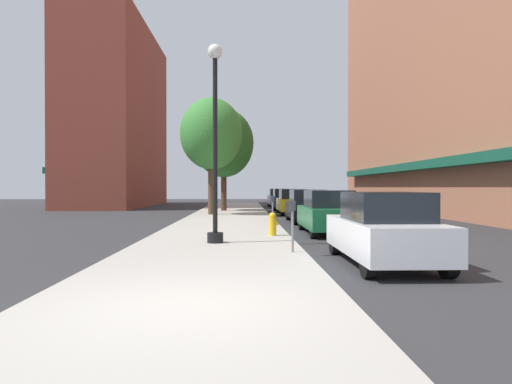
{
  "coord_description": "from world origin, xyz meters",
  "views": [
    {
      "loc": [
        0.8,
        -6.29,
        1.77
      ],
      "look_at": [
        1.64,
        23.54,
        1.47
      ],
      "focal_mm": 31.85,
      "sensor_mm": 36.0,
      "label": 1
    }
  ],
  "objects_px": {
    "car_green": "(328,213)",
    "car_blue": "(284,200)",
    "lamppost": "(215,139)",
    "car_white": "(384,229)",
    "tree_near": "(224,143)",
    "parking_meter_far": "(273,207)",
    "parking_meter_near": "(293,220)",
    "tree_mid": "(211,134)",
    "car_black": "(307,206)",
    "car_silver": "(278,198)",
    "fire_hydrant": "(273,224)",
    "car_yellow": "(292,202)"
  },
  "relations": [
    {
      "from": "car_yellow",
      "to": "car_blue",
      "type": "distance_m",
      "value": 6.04
    },
    {
      "from": "fire_hydrant",
      "to": "car_silver",
      "type": "xyz_separation_m",
      "value": [
        2.2,
        25.89,
        0.29
      ]
    },
    {
      "from": "fire_hydrant",
      "to": "tree_mid",
      "type": "relative_size",
      "value": 0.11
    },
    {
      "from": "car_black",
      "to": "parking_meter_far",
      "type": "bearing_deg",
      "value": -121.72
    },
    {
      "from": "lamppost",
      "to": "tree_mid",
      "type": "distance_m",
      "value": 14.44
    },
    {
      "from": "parking_meter_near",
      "to": "car_silver",
      "type": "xyz_separation_m",
      "value": [
        1.95,
        29.93,
        -0.14
      ]
    },
    {
      "from": "lamppost",
      "to": "fire_hydrant",
      "type": "relative_size",
      "value": 7.47
    },
    {
      "from": "tree_mid",
      "to": "car_silver",
      "type": "distance_m",
      "value": 15.14
    },
    {
      "from": "tree_mid",
      "to": "car_blue",
      "type": "distance_m",
      "value": 10.37
    },
    {
      "from": "parking_meter_near",
      "to": "car_white",
      "type": "xyz_separation_m",
      "value": [
        1.95,
        -1.21,
        -0.14
      ]
    },
    {
      "from": "fire_hydrant",
      "to": "tree_near",
      "type": "xyz_separation_m",
      "value": [
        -2.39,
        16.88,
        4.4
      ]
    },
    {
      "from": "tree_near",
      "to": "car_green",
      "type": "distance_m",
      "value": 16.47
    },
    {
      "from": "fire_hydrant",
      "to": "parking_meter_near",
      "type": "relative_size",
      "value": 0.6
    },
    {
      "from": "parking_meter_far",
      "to": "tree_near",
      "type": "xyz_separation_m",
      "value": [
        -2.64,
        13.07,
        3.97
      ]
    },
    {
      "from": "parking_meter_far",
      "to": "car_green",
      "type": "height_order",
      "value": "car_green"
    },
    {
      "from": "tree_mid",
      "to": "lamppost",
      "type": "bearing_deg",
      "value": -85.54
    },
    {
      "from": "fire_hydrant",
      "to": "tree_mid",
      "type": "height_order",
      "value": "tree_mid"
    },
    {
      "from": "tree_near",
      "to": "parking_meter_far",
      "type": "bearing_deg",
      "value": -78.59
    },
    {
      "from": "parking_meter_far",
      "to": "tree_mid",
      "type": "relative_size",
      "value": 0.18
    },
    {
      "from": "car_green",
      "to": "car_blue",
      "type": "relative_size",
      "value": 1.0
    },
    {
      "from": "parking_meter_near",
      "to": "tree_mid",
      "type": "distance_m",
      "value": 17.14
    },
    {
      "from": "lamppost",
      "to": "parking_meter_far",
      "type": "distance_m",
      "value": 6.56
    },
    {
      "from": "lamppost",
      "to": "parking_meter_near",
      "type": "relative_size",
      "value": 4.5
    },
    {
      "from": "parking_meter_near",
      "to": "car_green",
      "type": "height_order",
      "value": "car_green"
    },
    {
      "from": "car_blue",
      "to": "car_silver",
      "type": "xyz_separation_m",
      "value": [
        0.0,
        5.65,
        0.0
      ]
    },
    {
      "from": "car_green",
      "to": "fire_hydrant",
      "type": "bearing_deg",
      "value": -143.07
    },
    {
      "from": "fire_hydrant",
      "to": "car_black",
      "type": "distance_m",
      "value": 7.58
    },
    {
      "from": "car_black",
      "to": "tree_mid",
      "type": "bearing_deg",
      "value": 133.4
    },
    {
      "from": "tree_near",
      "to": "car_silver",
      "type": "distance_m",
      "value": 10.92
    },
    {
      "from": "lamppost",
      "to": "fire_hydrant",
      "type": "distance_m",
      "value": 3.81
    },
    {
      "from": "parking_meter_far",
      "to": "car_green",
      "type": "bearing_deg",
      "value": -48.56
    },
    {
      "from": "car_green",
      "to": "car_yellow",
      "type": "distance_m",
      "value": 12.6
    },
    {
      "from": "lamppost",
      "to": "car_silver",
      "type": "xyz_separation_m",
      "value": [
        4.04,
        27.88,
        -2.39
      ]
    },
    {
      "from": "parking_meter_near",
      "to": "car_silver",
      "type": "bearing_deg",
      "value": 86.27
    },
    {
      "from": "parking_meter_near",
      "to": "car_yellow",
      "type": "bearing_deg",
      "value": 83.9
    },
    {
      "from": "car_green",
      "to": "car_white",
      "type": "bearing_deg",
      "value": -89.15
    },
    {
      "from": "lamppost",
      "to": "tree_near",
      "type": "bearing_deg",
      "value": 91.67
    },
    {
      "from": "parking_meter_near",
      "to": "fire_hydrant",
      "type": "bearing_deg",
      "value": 93.48
    },
    {
      "from": "parking_meter_near",
      "to": "tree_near",
      "type": "height_order",
      "value": "tree_near"
    },
    {
      "from": "lamppost",
      "to": "tree_near",
      "type": "relative_size",
      "value": 0.81
    },
    {
      "from": "fire_hydrant",
      "to": "car_black",
      "type": "height_order",
      "value": "car_black"
    },
    {
      "from": "lamppost",
      "to": "parking_meter_far",
      "type": "xyz_separation_m",
      "value": [
        2.09,
        5.8,
        -2.25
      ]
    },
    {
      "from": "lamppost",
      "to": "car_white",
      "type": "relative_size",
      "value": 1.37
    },
    {
      "from": "tree_near",
      "to": "tree_mid",
      "type": "bearing_deg",
      "value": -97.01
    },
    {
      "from": "fire_hydrant",
      "to": "tree_near",
      "type": "distance_m",
      "value": 17.61
    },
    {
      "from": "tree_near",
      "to": "tree_mid",
      "type": "distance_m",
      "value": 4.62
    },
    {
      "from": "car_blue",
      "to": "parking_meter_near",
      "type": "bearing_deg",
      "value": -93.94
    },
    {
      "from": "car_yellow",
      "to": "fire_hydrant",
      "type": "bearing_deg",
      "value": -99.96
    },
    {
      "from": "car_black",
      "to": "car_silver",
      "type": "bearing_deg",
      "value": 87.81
    },
    {
      "from": "parking_meter_far",
      "to": "car_black",
      "type": "relative_size",
      "value": 0.3
    }
  ]
}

